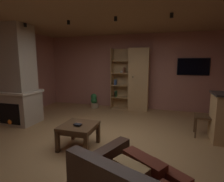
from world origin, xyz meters
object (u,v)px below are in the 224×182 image
Objects in this scene: bookshelf_cabinet at (136,80)px; coffee_table at (79,129)px; potted_floor_plant at (94,101)px; wall_mounted_tv at (193,67)px; table_book_0 at (78,124)px; dining_chair at (209,114)px; table_book_1 at (78,124)px; stone_fireplace at (17,80)px.

bookshelf_cabinet is 3.28m from coffee_table.
potted_floor_plant is 0.54× the size of wall_mounted_tv.
dining_chair reaches higher than table_book_0.
coffee_table is at bearing -101.29° from bookshelf_cabinet.
table_book_1 reaches higher than coffee_table.
table_book_1 is 2.90m from dining_chair.
bookshelf_cabinet reaches higher than potted_floor_plant.
bookshelf_cabinet is 15.50× the size of table_book_0.
table_book_1 is 0.27× the size of potted_floor_plant.
coffee_table is at bearing -53.05° from table_book_0.
bookshelf_cabinet is at bearing 78.48° from table_book_0.
stone_fireplace is at bearing 157.68° from table_book_1.
table_book_1 is 0.15× the size of dining_chair.
coffee_table is at bearing 104.15° from table_book_1.
wall_mounted_tv reaches higher than potted_floor_plant.
stone_fireplace is 19.11× the size of table_book_0.
potted_floor_plant is (-0.90, 3.03, -0.25)m from table_book_1.
stone_fireplace reaches higher than coffee_table.
coffee_table is 3.09m from potted_floor_plant.
table_book_0 is at bearing -73.53° from potted_floor_plant.
bookshelf_cabinet is 2.74m from dining_chair.
dining_chair reaches higher than potted_floor_plant.
stone_fireplace is at bearing 159.15° from coffee_table.
bookshelf_cabinet is 1.89m from wall_mounted_tv.
coffee_table is at bearing -126.11° from wall_mounted_tv.
wall_mounted_tv is at bearing 6.59° from bookshelf_cabinet.
wall_mounted_tv is at bearing 53.89° from coffee_table.
potted_floor_plant reaches higher than table_book_0.
bookshelf_cabinet is at bearing 78.71° from coffee_table.
table_book_1 is at bearing -71.74° from table_book_0.
dining_chair is at bearing 28.26° from table_book_1.
wall_mounted_tv is at bearing 93.36° from dining_chair.
table_book_0 is 0.09m from table_book_1.
coffee_table is at bearing -73.42° from potted_floor_plant.
potted_floor_plant is at bearing 57.25° from stone_fireplace.
dining_chair is (4.81, 0.45, -0.67)m from stone_fireplace.
stone_fireplace is 18.91× the size of table_book_1.
dining_chair is at bearing -43.60° from bookshelf_cabinet.
dining_chair reaches higher than table_book_1.
table_book_0 is at bearing -126.34° from wall_mounted_tv.
stone_fireplace is 2.48m from table_book_0.
table_book_0 is at bearing -101.52° from bookshelf_cabinet.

